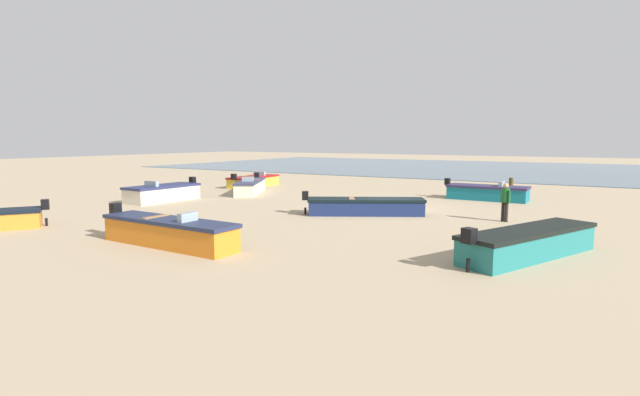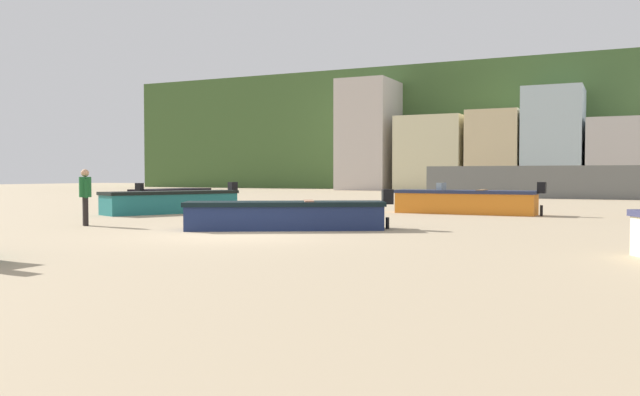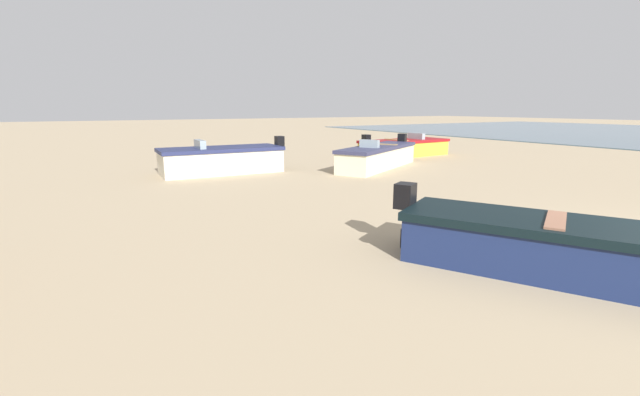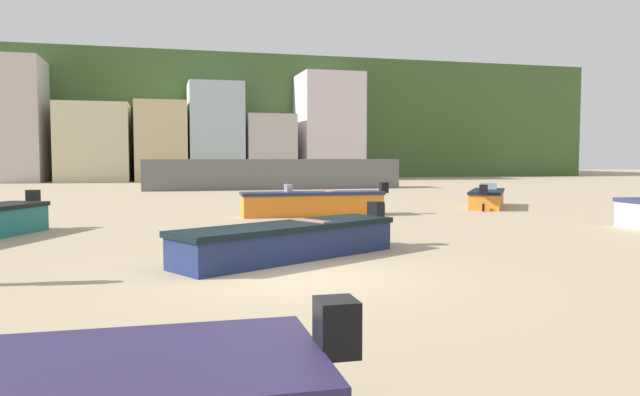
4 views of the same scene
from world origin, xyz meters
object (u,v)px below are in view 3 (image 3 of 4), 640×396
boat_navy_2 (607,255)px  boat_yellow_7 (404,147)px  boat_cream_3 (222,160)px  boat_cream_5 (378,156)px

boat_navy_2 → boat_yellow_7: bearing=-150.2°
boat_cream_3 → boat_cream_5: size_ratio=0.91×
boat_cream_3 → boat_navy_2: bearing=-171.1°
boat_navy_2 → boat_yellow_7: boat_yellow_7 is taller
boat_navy_2 → boat_yellow_7: (12.55, -7.71, 0.01)m
boat_cream_3 → boat_yellow_7: 9.08m
boat_cream_5 → boat_yellow_7: boat_cream_5 is taller
boat_cream_5 → boat_yellow_7: size_ratio=1.02×
boat_navy_2 → boat_yellow_7: size_ratio=1.10×
boat_navy_2 → boat_cream_3: size_ratio=1.18×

